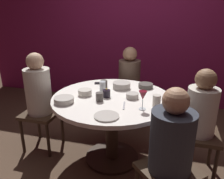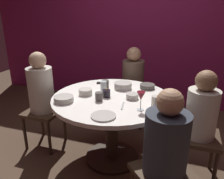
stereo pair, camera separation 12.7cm
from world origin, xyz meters
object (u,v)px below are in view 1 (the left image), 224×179
object	(u,v)px
bowl_small_white	(122,85)
cup_near_candle	(103,86)
cell_phone	(100,83)
seated_diner_left	(38,92)
candle_holder	(106,93)
bowl_serving_large	(64,100)
bowl_rice_portion	(132,96)
seated_diner_front_right	(171,143)
cup_by_left_diner	(104,84)
bowl_salad_center	(85,92)
seated_diner_right	(201,112)
wine_glass	(143,96)
cup_by_right_diner	(157,101)
cup_center_front	(100,97)
bowl_sauce_side	(146,86)
dining_table	(112,112)
dinner_plate	(107,116)
seated_diner_back	(129,77)

from	to	relation	value
bowl_small_white	cup_near_candle	size ratio (longest dim) A/B	1.79
cell_phone	bowl_small_white	distance (m)	0.31
bowl_small_white	seated_diner_left	bearing A→B (deg)	-162.40
candle_holder	bowl_serving_large	xyz separation A→B (m)	(-0.36, -0.25, -0.01)
candle_holder	bowl_rice_portion	xyz separation A→B (m)	(0.26, 0.04, -0.01)
seated_diner_front_right	cup_by_left_diner	distance (m)	1.17
bowl_small_white	cup_near_candle	bearing A→B (deg)	-139.27
candle_holder	bowl_salad_center	xyz separation A→B (m)	(-0.24, -0.01, -0.01)
seated_diner_left	cup_near_candle	bearing A→B (deg)	10.38
seated_diner_right	wine_glass	distance (m)	0.61
wine_glass	cup_by_right_diner	bearing A→B (deg)	42.14
cup_near_candle	cup_by_right_diner	world-z (taller)	cup_near_candle
cup_by_left_diner	seated_diner_right	bearing A→B (deg)	-12.97
candle_holder	cup_center_front	distance (m)	0.12
bowl_sauce_side	cup_near_candle	xyz separation A→B (m)	(-0.44, -0.25, 0.03)
bowl_serving_large	cup_by_right_diner	distance (m)	0.89
dining_table	cup_by_right_diner	size ratio (longest dim) A/B	11.31
dining_table	seated_diner_left	world-z (taller)	seated_diner_left
bowl_serving_large	cup_center_front	world-z (taller)	cup_center_front
bowl_rice_portion	cup_near_candle	world-z (taller)	cup_near_candle
wine_glass	cup_by_left_diner	size ratio (longest dim) A/B	1.92
dining_table	cup_near_candle	bearing A→B (deg)	137.45
bowl_small_white	cup_center_front	bearing A→B (deg)	-106.14
seated_diner_left	bowl_serving_large	distance (m)	0.54
cell_phone	bowl_sauce_side	distance (m)	0.55
wine_glass	bowl_small_white	bearing A→B (deg)	121.51
seated_diner_right	seated_diner_front_right	size ratio (longest dim) A/B	0.99
dinner_plate	bowl_sauce_side	world-z (taller)	bowl_sauce_side
seated_diner_right	seated_diner_front_right	world-z (taller)	seated_diner_front_right
cup_by_right_diner	cup_center_front	size ratio (longest dim) A/B	1.28
seated_diner_back	cup_by_left_diner	xyz separation A→B (m)	(-0.16, -0.68, 0.10)
cup_by_right_diner	dinner_plate	bearing A→B (deg)	-138.71
cup_near_candle	cup_by_right_diner	bearing A→B (deg)	-22.35
cup_by_right_diner	cup_center_front	distance (m)	0.55
seated_diner_back	bowl_salad_center	size ratio (longest dim) A/B	7.93
seated_diner_left	cup_near_candle	world-z (taller)	seated_diner_left
seated_diner_left	cup_center_front	size ratio (longest dim) A/B	13.64
candle_holder	cup_center_front	world-z (taller)	candle_holder
candle_holder	bowl_sauce_side	size ratio (longest dim) A/B	0.58
bowl_salad_center	bowl_serving_large	bearing A→B (deg)	-116.07
cup_near_candle	cup_by_right_diner	size ratio (longest dim) A/B	1.01
dinner_plate	cell_phone	size ratio (longest dim) A/B	1.55
candle_holder	bowl_serving_large	bearing A→B (deg)	-144.80
seated_diner_right	cup_by_right_diner	xyz separation A→B (m)	(-0.42, -0.12, 0.12)
dinner_plate	bowl_sauce_side	distance (m)	0.86
seated_diner_back	bowl_sauce_side	world-z (taller)	seated_diner_back
seated_diner_right	dinner_plate	world-z (taller)	seated_diner_right
seated_diner_left	candle_holder	distance (m)	0.82
dinner_plate	cell_phone	world-z (taller)	dinner_plate
bowl_small_white	bowl_sauce_side	bearing A→B (deg)	19.07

